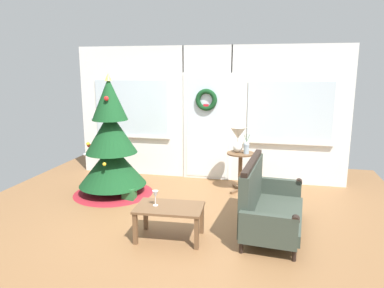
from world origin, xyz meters
name	(u,v)px	position (x,y,z in m)	size (l,w,h in m)	color
ground_plane	(180,220)	(0.00, 0.00, 0.00)	(6.76, 6.76, 0.00)	brown
back_wall_with_door	(207,113)	(0.00, 2.08, 1.28)	(5.20, 0.19, 2.55)	white
christmas_tree	(112,150)	(-1.42, 0.84, 0.77)	(1.36, 1.36, 2.05)	#4C331E
settee_sofa	(265,204)	(1.19, -0.08, 0.38)	(0.83, 1.55, 0.96)	black
side_table	(240,164)	(0.72, 1.45, 0.49)	(0.50, 0.48, 0.69)	brown
table_lamp	(238,136)	(0.66, 1.49, 0.97)	(0.28, 0.28, 0.44)	silver
flower_vase	(246,147)	(0.82, 1.39, 0.81)	(0.11, 0.10, 0.35)	#99ADBC
coffee_table	(169,211)	(0.01, -0.58, 0.37)	(0.87, 0.56, 0.43)	brown
wine_glass	(155,195)	(-0.17, -0.59, 0.57)	(0.08, 0.08, 0.20)	silver
gift_box	(129,194)	(-1.02, 0.59, 0.10)	(0.20, 0.18, 0.20)	#266633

